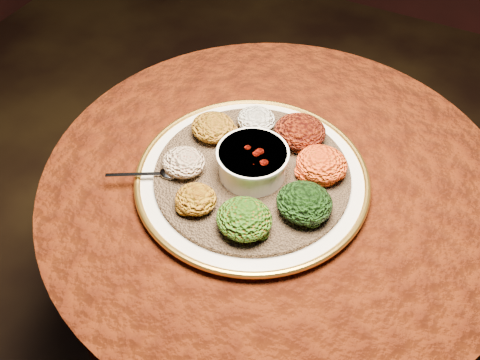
% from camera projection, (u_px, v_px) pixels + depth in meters
% --- Properties ---
extents(table, '(0.96, 0.96, 0.73)m').
position_uv_depth(table, '(272.00, 231.00, 1.22)').
color(table, black).
rests_on(table, ground).
extents(platter, '(0.49, 0.49, 0.02)m').
position_uv_depth(platter, '(252.00, 178.00, 1.07)').
color(platter, silver).
rests_on(platter, table).
extents(injera, '(0.50, 0.50, 0.01)m').
position_uv_depth(injera, '(252.00, 174.00, 1.06)').
color(injera, brown).
rests_on(injera, platter).
extents(stew_bowl, '(0.14, 0.14, 0.06)m').
position_uv_depth(stew_bowl, '(253.00, 161.00, 1.03)').
color(stew_bowl, white).
rests_on(stew_bowl, injera).
extents(spoon, '(0.13, 0.08, 0.01)m').
position_uv_depth(spoon, '(163.00, 174.00, 1.05)').
color(spoon, silver).
rests_on(spoon, injera).
extents(portion_ayib, '(0.08, 0.08, 0.04)m').
position_uv_depth(portion_ayib, '(256.00, 120.00, 1.13)').
color(portion_ayib, silver).
rests_on(portion_ayib, injera).
extents(portion_kitfo, '(0.11, 0.10, 0.05)m').
position_uv_depth(portion_kitfo, '(300.00, 132.00, 1.10)').
color(portion_kitfo, black).
rests_on(portion_kitfo, injera).
extents(portion_tikil, '(0.10, 0.10, 0.05)m').
position_uv_depth(portion_tikil, '(322.00, 164.00, 1.04)').
color(portion_tikil, '#AF680E').
rests_on(portion_tikil, injera).
extents(portion_gomen, '(0.10, 0.10, 0.05)m').
position_uv_depth(portion_gomen, '(304.00, 203.00, 0.97)').
color(portion_gomen, black).
rests_on(portion_gomen, injera).
extents(portion_mixveg, '(0.10, 0.10, 0.05)m').
position_uv_depth(portion_mixveg, '(244.00, 219.00, 0.95)').
color(portion_mixveg, '#AD320B').
rests_on(portion_mixveg, injera).
extents(portion_kik, '(0.08, 0.08, 0.04)m').
position_uv_depth(portion_kik, '(196.00, 199.00, 0.99)').
color(portion_kik, '#A56E0E').
rests_on(portion_kik, injera).
extents(portion_timatim, '(0.09, 0.08, 0.04)m').
position_uv_depth(portion_timatim, '(184.00, 162.00, 1.05)').
color(portion_timatim, maroon).
rests_on(portion_timatim, injera).
extents(portion_shiro, '(0.09, 0.09, 0.04)m').
position_uv_depth(portion_shiro, '(213.00, 127.00, 1.11)').
color(portion_shiro, '#9F5A13').
rests_on(portion_shiro, injera).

